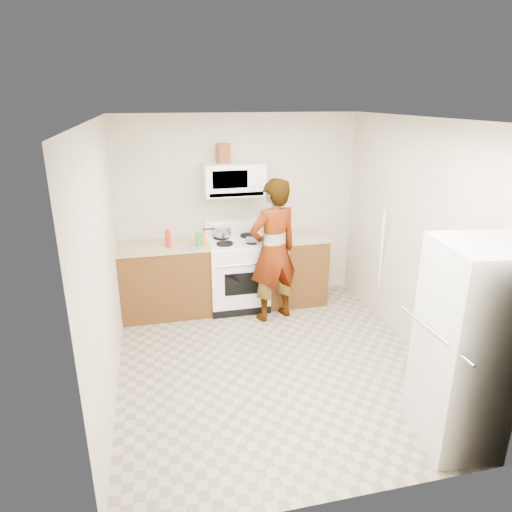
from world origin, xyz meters
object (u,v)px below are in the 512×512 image
object	(u,v)px
microwave	(234,179)
saucepan	(223,231)
person	(273,251)
kettle	(280,225)
gas_range	(237,272)
fridge	(474,347)

from	to	relation	value
microwave	saucepan	bearing A→B (deg)	169.48
person	kettle	distance (m)	0.74
microwave	kettle	bearing A→B (deg)	9.59
person	kettle	xyz separation A→B (m)	(0.28, 0.68, 0.12)
microwave	gas_range	bearing A→B (deg)	-90.00
microwave	person	bearing A→B (deg)	-56.79
person	kettle	world-z (taller)	person
microwave	person	xyz separation A→B (m)	(0.37, -0.57, -0.80)
kettle	saucepan	distance (m)	0.81
fridge	person	bearing A→B (deg)	118.66
gas_range	saucepan	bearing A→B (deg)	135.14
gas_range	kettle	xyz separation A→B (m)	(0.65, 0.24, 0.54)
gas_range	kettle	distance (m)	0.88
gas_range	person	distance (m)	0.71
person	fridge	distance (m)	2.64
microwave	person	world-z (taller)	microwave
gas_range	kettle	size ratio (longest dim) A/B	6.54
gas_range	microwave	distance (m)	1.22
microwave	saucepan	size ratio (longest dim) A/B	3.32
person	fridge	world-z (taller)	person
fridge	saucepan	size ratio (longest dim) A/B	7.43
kettle	saucepan	size ratio (longest dim) A/B	0.75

